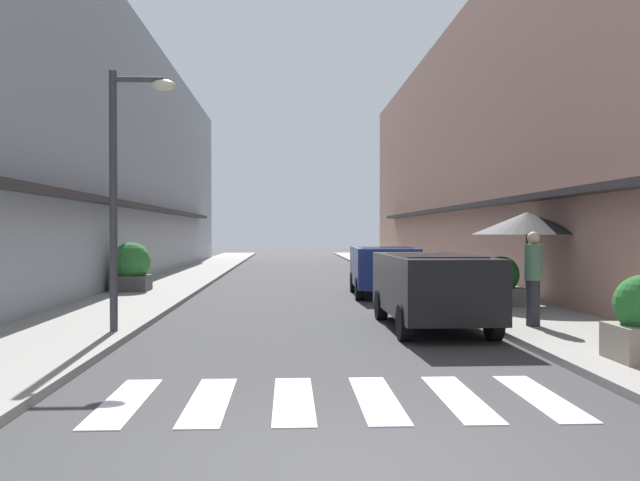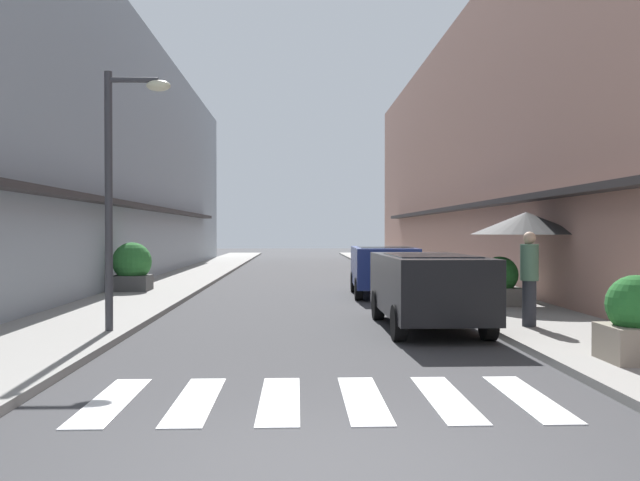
{
  "view_description": "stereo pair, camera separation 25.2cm",
  "coord_description": "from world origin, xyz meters",
  "px_view_note": "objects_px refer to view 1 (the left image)",
  "views": [
    {
      "loc": [
        -0.53,
        -5.21,
        1.92
      ],
      "look_at": [
        0.4,
        14.79,
        1.65
      ],
      "focal_mm": 37.78,
      "sensor_mm": 36.0,
      "label": 1
    },
    {
      "loc": [
        -0.28,
        -5.22,
        1.92
      ],
      "look_at": [
        0.4,
        14.79,
        1.65
      ],
      "focal_mm": 37.78,
      "sensor_mm": 36.0,
      "label": 2
    }
  ],
  "objects_px": {
    "cafe_umbrella": "(527,224)",
    "planter_midblock": "(501,283)",
    "planter_far": "(131,267)",
    "parked_car_mid": "(383,265)",
    "pedestrian_walking_near": "(533,276)",
    "street_lamp": "(125,170)",
    "parked_car_near": "(432,282)"
  },
  "relations": [
    {
      "from": "street_lamp",
      "to": "cafe_umbrella",
      "type": "distance_m",
      "value": 9.74
    },
    {
      "from": "cafe_umbrella",
      "to": "planter_far",
      "type": "height_order",
      "value": "cafe_umbrella"
    },
    {
      "from": "planter_far",
      "to": "parked_car_near",
      "type": "bearing_deg",
      "value": -44.96
    },
    {
      "from": "parked_car_mid",
      "to": "cafe_umbrella",
      "type": "xyz_separation_m",
      "value": [
        3.06,
        -3.62,
        1.2
      ]
    },
    {
      "from": "street_lamp",
      "to": "pedestrian_walking_near",
      "type": "distance_m",
      "value": 7.85
    },
    {
      "from": "cafe_umbrella",
      "to": "planter_midblock",
      "type": "height_order",
      "value": "cafe_umbrella"
    },
    {
      "from": "parked_car_mid",
      "to": "cafe_umbrella",
      "type": "bearing_deg",
      "value": -49.86
    },
    {
      "from": "parked_car_near",
      "to": "cafe_umbrella",
      "type": "height_order",
      "value": "cafe_umbrella"
    },
    {
      "from": "planter_midblock",
      "to": "pedestrian_walking_near",
      "type": "xyz_separation_m",
      "value": [
        -0.56,
        -3.7,
        0.41
      ]
    },
    {
      "from": "street_lamp",
      "to": "planter_midblock",
      "type": "relative_size",
      "value": 3.94
    },
    {
      "from": "parked_car_mid",
      "to": "street_lamp",
      "type": "distance_m",
      "value": 9.81
    },
    {
      "from": "planter_far",
      "to": "parked_car_mid",
      "type": "bearing_deg",
      "value": -5.55
    },
    {
      "from": "planter_midblock",
      "to": "parked_car_near",
      "type": "bearing_deg",
      "value": -126.86
    },
    {
      "from": "planter_midblock",
      "to": "pedestrian_walking_near",
      "type": "height_order",
      "value": "pedestrian_walking_near"
    },
    {
      "from": "street_lamp",
      "to": "planter_far",
      "type": "bearing_deg",
      "value": 102.36
    },
    {
      "from": "parked_car_mid",
      "to": "cafe_umbrella",
      "type": "distance_m",
      "value": 4.89
    },
    {
      "from": "parked_car_mid",
      "to": "street_lamp",
      "type": "bearing_deg",
      "value": -126.96
    },
    {
      "from": "planter_far",
      "to": "pedestrian_walking_near",
      "type": "bearing_deg",
      "value": -40.59
    },
    {
      "from": "parked_car_mid",
      "to": "planter_midblock",
      "type": "bearing_deg",
      "value": -56.67
    },
    {
      "from": "cafe_umbrella",
      "to": "planter_far",
      "type": "distance_m",
      "value": 11.58
    },
    {
      "from": "parked_car_mid",
      "to": "cafe_umbrella",
      "type": "relative_size",
      "value": 1.49
    },
    {
      "from": "cafe_umbrella",
      "to": "planter_midblock",
      "type": "distance_m",
      "value": 1.59
    },
    {
      "from": "street_lamp",
      "to": "pedestrian_walking_near",
      "type": "xyz_separation_m",
      "value": [
        7.6,
        0.3,
        -1.96
      ]
    },
    {
      "from": "cafe_umbrella",
      "to": "pedestrian_walking_near",
      "type": "relative_size",
      "value": 1.5
    },
    {
      "from": "street_lamp",
      "to": "cafe_umbrella",
      "type": "xyz_separation_m",
      "value": [
        8.82,
        4.03,
        -0.92
      ]
    },
    {
      "from": "parked_car_near",
      "to": "street_lamp",
      "type": "relative_size",
      "value": 0.93
    },
    {
      "from": "planter_far",
      "to": "pedestrian_walking_near",
      "type": "relative_size",
      "value": 0.82
    },
    {
      "from": "planter_far",
      "to": "planter_midblock",
      "type": "bearing_deg",
      "value": -23.69
    },
    {
      "from": "parked_car_mid",
      "to": "pedestrian_walking_near",
      "type": "relative_size",
      "value": 2.23
    },
    {
      "from": "pedestrian_walking_near",
      "to": "planter_far",
      "type": "bearing_deg",
      "value": -54.16
    },
    {
      "from": "parked_car_near",
      "to": "planter_far",
      "type": "height_order",
      "value": "planter_far"
    },
    {
      "from": "parked_car_mid",
      "to": "cafe_umbrella",
      "type": "height_order",
      "value": "cafe_umbrella"
    }
  ]
}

